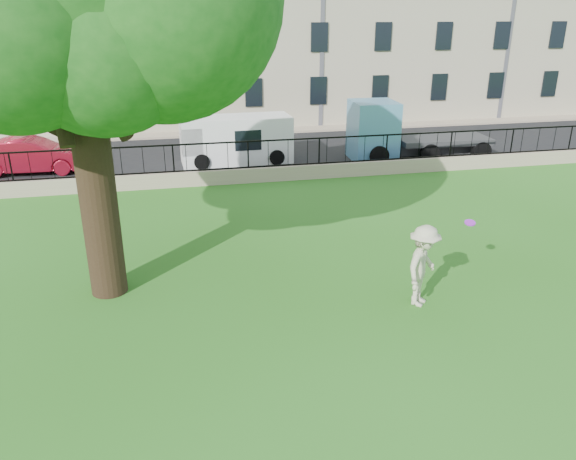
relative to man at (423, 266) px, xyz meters
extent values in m
plane|color=#276217|center=(-2.50, -0.87, -1.01)|extent=(120.00, 120.00, 0.00)
cube|color=gray|center=(-2.50, 11.13, -0.71)|extent=(50.00, 0.40, 0.60)
cube|color=black|center=(-2.50, 11.13, -0.38)|extent=(50.00, 0.05, 0.06)
cube|color=black|center=(-2.50, 11.13, 0.69)|extent=(50.00, 0.05, 0.06)
cube|color=black|center=(-2.50, 15.83, -1.00)|extent=(60.00, 9.00, 0.01)
cube|color=gray|center=(-2.50, 21.03, -0.95)|extent=(60.00, 1.40, 0.12)
cube|color=#B3A98E|center=(-2.50, 26.73, 5.49)|extent=(56.00, 10.00, 13.00)
cylinder|color=black|center=(-7.40, 2.28, 1.41)|extent=(0.88, 0.88, 4.84)
imported|color=beige|center=(0.00, 0.00, 0.00)|extent=(1.45, 1.46, 2.02)
cylinder|color=purple|center=(1.44, 0.57, 0.77)|extent=(0.34, 0.34, 0.12)
imported|color=#B0152D|center=(-11.47, 14.53, -0.24)|extent=(4.75, 1.84, 1.54)
cube|color=white|center=(-2.56, 14.53, 0.05)|extent=(5.09, 2.10, 2.11)
cube|color=#4E8BB8|center=(6.05, 13.53, 0.36)|extent=(6.63, 2.64, 2.73)
camera|label=1|loc=(-5.70, -11.08, 5.65)|focal=35.00mm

